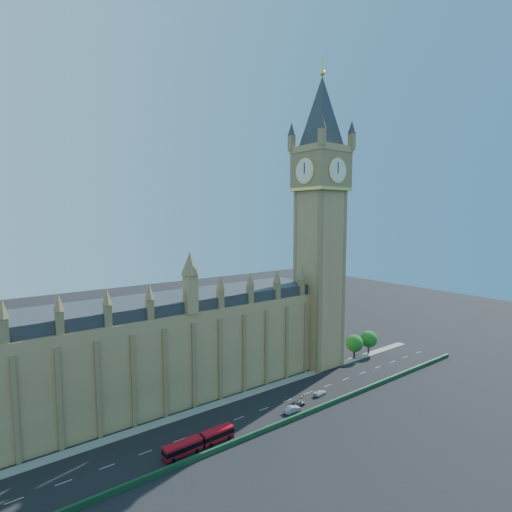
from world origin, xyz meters
TOP-DOWN VIEW (x-y plane):
  - ground at (0.00, 0.00)m, footprint 400.00×400.00m
  - palace_westminster at (-25.00, 22.00)m, footprint 120.00×20.00m
  - elizabeth_tower at (38.00, 13.99)m, footprint 20.59×20.59m
  - bridge_parapet at (0.00, -9.00)m, footprint 160.00×0.60m
  - kerb_north at (0.00, 9.50)m, footprint 160.00×3.00m
  - tree_east_near at (52.22, 10.08)m, footprint 6.00×6.00m
  - tree_east_far at (60.22, 10.08)m, footprint 6.00×6.00m
  - red_bus at (-18.00, -5.51)m, footprint 16.69×2.94m
  - car_grey at (12.02, -4.08)m, footprint 4.48×1.97m
  - car_silver at (8.69, -5.69)m, footprint 4.91×1.79m
  - car_white at (21.53, -3.10)m, footprint 4.51×2.28m
  - cone_a at (14.28, -3.06)m, footprint 0.53×0.53m
  - cone_b at (17.62, -0.74)m, footprint 0.49×0.49m
  - cone_c at (16.16, -1.45)m, footprint 0.53×0.53m
  - cone_d at (20.86, -1.67)m, footprint 0.61×0.61m

SIDE VIEW (x-z plane):
  - ground at x=0.00m, z-range 0.00..0.00m
  - kerb_north at x=0.00m, z-range 0.00..0.16m
  - cone_b at x=17.62m, z-range 0.00..0.68m
  - cone_d at x=20.86m, z-range -0.01..0.75m
  - cone_c at x=16.16m, z-range -0.01..0.76m
  - cone_a at x=14.28m, z-range -0.01..0.79m
  - bridge_parapet at x=0.00m, z-range 0.00..1.20m
  - car_white at x=21.53m, z-range 0.00..1.26m
  - car_grey at x=12.02m, z-range 0.00..1.50m
  - car_silver at x=8.69m, z-range 0.00..1.61m
  - red_bus at x=-18.00m, z-range 0.08..2.90m
  - tree_east_near at x=52.22m, z-range 1.39..9.89m
  - tree_east_far at x=60.22m, z-range 1.39..9.89m
  - palace_westminster at x=-25.00m, z-range -0.14..27.86m
  - elizabeth_tower at x=38.00m, z-range 2.06..107.06m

